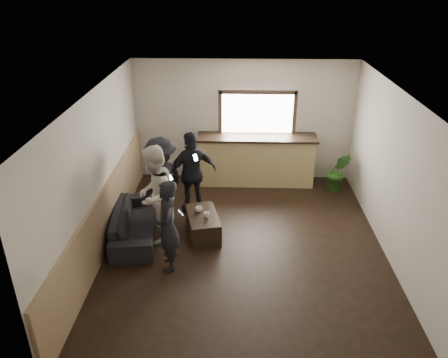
{
  "coord_description": "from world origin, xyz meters",
  "views": [
    {
      "loc": [
        -0.15,
        -6.59,
        4.56
      ],
      "look_at": [
        -0.37,
        0.4,
        1.17
      ],
      "focal_mm": 35.0,
      "sensor_mm": 36.0,
      "label": 1
    }
  ],
  "objects_px": {
    "coffee_table": "(203,225)",
    "cup_b": "(207,215)",
    "potted_plant": "(338,172)",
    "person_a": "(168,226)",
    "person_d": "(192,173)",
    "sofa": "(134,222)",
    "person_c": "(161,180)",
    "bar_counter": "(256,157)",
    "cup_a": "(199,209)",
    "person_b": "(155,195)"
  },
  "relations": [
    {
      "from": "cup_b",
      "to": "person_b",
      "type": "bearing_deg",
      "value": -175.27
    },
    {
      "from": "coffee_table",
      "to": "potted_plant",
      "type": "xyz_separation_m",
      "value": [
        2.88,
        1.91,
        0.25
      ]
    },
    {
      "from": "cup_b",
      "to": "person_d",
      "type": "distance_m",
      "value": 1.11
    },
    {
      "from": "cup_a",
      "to": "person_c",
      "type": "bearing_deg",
      "value": 149.24
    },
    {
      "from": "potted_plant",
      "to": "person_a",
      "type": "bearing_deg",
      "value": -139.07
    },
    {
      "from": "cup_a",
      "to": "cup_b",
      "type": "height_order",
      "value": "same"
    },
    {
      "from": "coffee_table",
      "to": "person_d",
      "type": "bearing_deg",
      "value": 106.83
    },
    {
      "from": "sofa",
      "to": "cup_b",
      "type": "bearing_deg",
      "value": -99.28
    },
    {
      "from": "coffee_table",
      "to": "person_b",
      "type": "distance_m",
      "value": 1.11
    },
    {
      "from": "coffee_table",
      "to": "person_c",
      "type": "bearing_deg",
      "value": 146.21
    },
    {
      "from": "coffee_table",
      "to": "cup_a",
      "type": "bearing_deg",
      "value": 126.12
    },
    {
      "from": "bar_counter",
      "to": "person_c",
      "type": "bearing_deg",
      "value": -137.53
    },
    {
      "from": "cup_b",
      "to": "person_a",
      "type": "height_order",
      "value": "person_a"
    },
    {
      "from": "bar_counter",
      "to": "potted_plant",
      "type": "relative_size",
      "value": 2.91
    },
    {
      "from": "coffee_table",
      "to": "potted_plant",
      "type": "relative_size",
      "value": 1.05
    },
    {
      "from": "coffee_table",
      "to": "cup_b",
      "type": "xyz_separation_m",
      "value": [
        0.09,
        -0.1,
        0.27
      ]
    },
    {
      "from": "potted_plant",
      "to": "person_d",
      "type": "relative_size",
      "value": 0.54
    },
    {
      "from": "cup_a",
      "to": "person_c",
      "type": "xyz_separation_m",
      "value": [
        -0.76,
        0.45,
        0.38
      ]
    },
    {
      "from": "cup_a",
      "to": "person_b",
      "type": "distance_m",
      "value": 0.92
    },
    {
      "from": "bar_counter",
      "to": "cup_a",
      "type": "bearing_deg",
      "value": -117.64
    },
    {
      "from": "bar_counter",
      "to": "person_d",
      "type": "xyz_separation_m",
      "value": [
        -1.34,
        -1.42,
        0.22
      ]
    },
    {
      "from": "coffee_table",
      "to": "potted_plant",
      "type": "height_order",
      "value": "potted_plant"
    },
    {
      "from": "person_d",
      "to": "potted_plant",
      "type": "bearing_deg",
      "value": 172.32
    },
    {
      "from": "cup_a",
      "to": "cup_b",
      "type": "relative_size",
      "value": 1.17
    },
    {
      "from": "person_b",
      "to": "person_d",
      "type": "xyz_separation_m",
      "value": [
        0.57,
        1.06,
        -0.06
      ]
    },
    {
      "from": "person_a",
      "to": "person_d",
      "type": "relative_size",
      "value": 0.92
    },
    {
      "from": "cup_a",
      "to": "person_d",
      "type": "distance_m",
      "value": 0.89
    },
    {
      "from": "sofa",
      "to": "cup_a",
      "type": "xyz_separation_m",
      "value": [
        1.21,
        0.18,
        0.2
      ]
    },
    {
      "from": "person_c",
      "to": "person_d",
      "type": "relative_size",
      "value": 1.0
    },
    {
      "from": "bar_counter",
      "to": "cup_a",
      "type": "distance_m",
      "value": 2.48
    },
    {
      "from": "person_b",
      "to": "person_d",
      "type": "bearing_deg",
      "value": 162.68
    },
    {
      "from": "cup_a",
      "to": "person_d",
      "type": "xyz_separation_m",
      "value": [
        -0.19,
        0.78,
        0.38
      ]
    },
    {
      "from": "cup_b",
      "to": "person_a",
      "type": "distance_m",
      "value": 1.12
    },
    {
      "from": "coffee_table",
      "to": "person_c",
      "type": "distance_m",
      "value": 1.2
    },
    {
      "from": "bar_counter",
      "to": "potted_plant",
      "type": "bearing_deg",
      "value": -12.08
    },
    {
      "from": "bar_counter",
      "to": "person_d",
      "type": "bearing_deg",
      "value": -133.37
    },
    {
      "from": "person_c",
      "to": "person_a",
      "type": "bearing_deg",
      "value": 41.53
    },
    {
      "from": "potted_plant",
      "to": "person_a",
      "type": "distance_m",
      "value": 4.47
    },
    {
      "from": "sofa",
      "to": "coffee_table",
      "type": "bearing_deg",
      "value": -95.04
    },
    {
      "from": "cup_b",
      "to": "person_d",
      "type": "relative_size",
      "value": 0.06
    },
    {
      "from": "coffee_table",
      "to": "cup_b",
      "type": "bearing_deg",
      "value": -48.59
    },
    {
      "from": "cup_a",
      "to": "cup_b",
      "type": "bearing_deg",
      "value": -51.29
    },
    {
      "from": "potted_plant",
      "to": "person_b",
      "type": "xyz_separation_m",
      "value": [
        -3.71,
        -2.09,
        0.46
      ]
    },
    {
      "from": "potted_plant",
      "to": "person_a",
      "type": "xyz_separation_m",
      "value": [
        -3.37,
        -2.92,
        0.33
      ]
    },
    {
      "from": "sofa",
      "to": "person_c",
      "type": "distance_m",
      "value": 0.97
    },
    {
      "from": "sofa",
      "to": "person_a",
      "type": "distance_m",
      "value": 1.33
    },
    {
      "from": "bar_counter",
      "to": "cup_b",
      "type": "height_order",
      "value": "bar_counter"
    },
    {
      "from": "coffee_table",
      "to": "cup_a",
      "type": "xyz_separation_m",
      "value": [
        -0.08,
        0.11,
        0.27
      ]
    },
    {
      "from": "cup_a",
      "to": "person_a",
      "type": "xyz_separation_m",
      "value": [
        -0.41,
        -1.11,
        0.32
      ]
    },
    {
      "from": "cup_a",
      "to": "person_a",
      "type": "height_order",
      "value": "person_a"
    }
  ]
}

